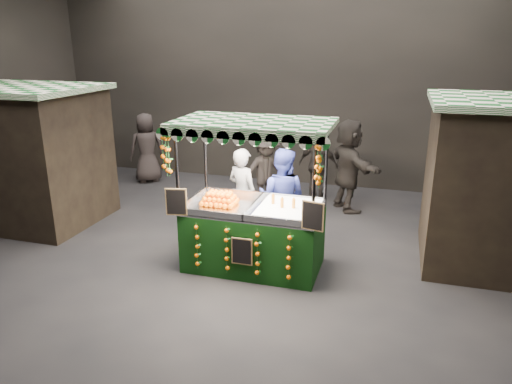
% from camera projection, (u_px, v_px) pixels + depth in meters
% --- Properties ---
extents(ground, '(12.00, 12.00, 0.00)m').
position_uv_depth(ground, '(220.00, 269.00, 7.44)').
color(ground, black).
rests_on(ground, ground).
extents(market_hall, '(12.10, 10.10, 5.05)m').
position_uv_depth(market_hall, '(214.00, 42.00, 6.40)').
color(market_hall, black).
rests_on(market_hall, ground).
extents(neighbour_stall_left, '(3.00, 2.20, 2.60)m').
position_uv_depth(neighbour_stall_left, '(22.00, 154.00, 9.15)').
color(neighbour_stall_left, black).
rests_on(neighbour_stall_left, ground).
extents(juice_stall, '(2.38, 1.40, 2.30)m').
position_uv_depth(juice_stall, '(254.00, 224.00, 7.30)').
color(juice_stall, black).
rests_on(juice_stall, ground).
extents(vendor_grey, '(0.71, 0.60, 1.65)m').
position_uv_depth(vendor_grey, '(243.00, 195.00, 8.34)').
color(vendor_grey, gray).
rests_on(vendor_grey, ground).
extents(vendor_blue, '(0.87, 0.70, 1.71)m').
position_uv_depth(vendor_blue, '(282.00, 198.00, 8.07)').
color(vendor_blue, navy).
rests_on(vendor_blue, ground).
extents(shopper_0, '(0.81, 0.64, 1.95)m').
position_uv_depth(shopper_0, '(87.00, 148.00, 11.15)').
color(shopper_0, '#2B2323').
rests_on(shopper_0, ground).
extents(shopper_1, '(1.14, 1.12, 1.85)m').
position_uv_depth(shopper_1, '(487.00, 183.00, 8.67)').
color(shopper_1, '#2A2622').
rests_on(shopper_1, ground).
extents(shopper_2, '(0.97, 0.57, 1.55)m').
position_uv_depth(shopper_2, '(318.00, 165.00, 10.50)').
color(shopper_2, black).
rests_on(shopper_2, ground).
extents(shopper_3, '(1.14, 1.16, 1.60)m').
position_uv_depth(shopper_3, '(266.00, 172.00, 9.82)').
color(shopper_3, '#2A2522').
rests_on(shopper_3, ground).
extents(shopper_4, '(0.99, 0.95, 1.71)m').
position_uv_depth(shopper_4, '(147.00, 148.00, 11.74)').
color(shopper_4, '#2C2523').
rests_on(shopper_4, ground).
extents(shopper_5, '(1.42, 1.79, 1.90)m').
position_uv_depth(shopper_5, '(349.00, 165.00, 9.75)').
color(shopper_5, '#292521').
rests_on(shopper_5, ground).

